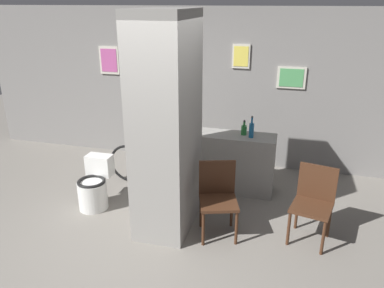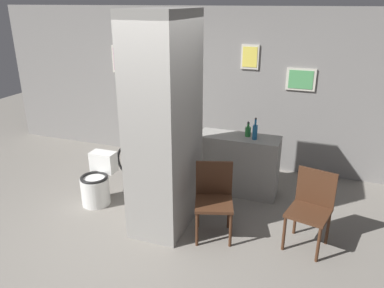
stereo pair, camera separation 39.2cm
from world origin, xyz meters
name	(u,v)px [view 2 (the right image)]	position (x,y,z in m)	size (l,w,h in m)	color
ground_plane	(139,240)	(0.00, 0.00, 0.00)	(14.00, 14.00, 0.00)	slate
wall_back	(208,87)	(0.00, 2.63, 1.30)	(8.00, 0.09, 2.60)	gray
pillar_center	(164,126)	(0.14, 0.51, 1.30)	(0.64, 1.01, 2.60)	gray
counter_shelf	(238,164)	(0.80, 1.62, 0.44)	(1.17, 0.44, 0.87)	gray
toilet	(97,183)	(-0.97, 0.64, 0.29)	(0.39, 0.55, 0.68)	silver
chair_near_pillar	(214,196)	(0.78, 0.46, 0.50)	(0.55, 0.55, 0.90)	#422616
chair_by_doorway	(311,206)	(1.88, 0.63, 0.50)	(0.53, 0.53, 0.90)	#422616
bicycle	(161,164)	(-0.37, 1.46, 0.32)	(1.53, 0.42, 0.66)	black
bottle_tall	(255,131)	(1.03, 1.57, 0.99)	(0.07, 0.07, 0.31)	#19598C
bottle_short	(248,131)	(0.91, 1.66, 0.95)	(0.08, 0.08, 0.22)	#267233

